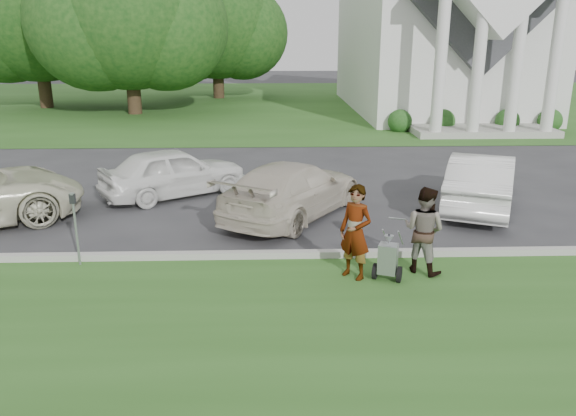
{
  "coord_description": "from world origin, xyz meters",
  "views": [
    {
      "loc": [
        -0.48,
        -9.86,
        4.29
      ],
      "look_at": [
        -0.16,
        0.0,
        1.22
      ],
      "focal_mm": 35.0,
      "sensor_mm": 36.0,
      "label": 1
    }
  ],
  "objects_px": {
    "person_right": "(424,231)",
    "car_d": "(481,181)",
    "person_left": "(355,233)",
    "car_c": "(293,189)",
    "tree_left": "(128,18)",
    "striping_cart": "(388,260)",
    "tree_far": "(35,8)",
    "car_b": "(174,172)",
    "parking_meter_near": "(75,220)",
    "tree_back": "(216,27)",
    "church": "(438,3)"
  },
  "relations": [
    {
      "from": "person_right",
      "to": "car_b",
      "type": "xyz_separation_m",
      "value": [
        -5.45,
        5.37,
        -0.14
      ]
    },
    {
      "from": "striping_cart",
      "to": "car_c",
      "type": "xyz_separation_m",
      "value": [
        -1.56,
        3.83,
        0.27
      ]
    },
    {
      "from": "person_right",
      "to": "car_c",
      "type": "bearing_deg",
      "value": -16.0
    },
    {
      "from": "church",
      "to": "tree_back",
      "type": "xyz_separation_m",
      "value": [
        -13.01,
        6.87,
        -1.21
      ]
    },
    {
      "from": "person_right",
      "to": "striping_cart",
      "type": "bearing_deg",
      "value": 67.37
    },
    {
      "from": "striping_cart",
      "to": "car_b",
      "type": "xyz_separation_m",
      "value": [
        -4.74,
        5.73,
        0.27
      ]
    },
    {
      "from": "church",
      "to": "car_d",
      "type": "relative_size",
      "value": 5.58
    },
    {
      "from": "church",
      "to": "person_left",
      "type": "bearing_deg",
      "value": -108.69
    },
    {
      "from": "tree_back",
      "to": "person_right",
      "type": "relative_size",
      "value": 5.86
    },
    {
      "from": "person_left",
      "to": "car_d",
      "type": "bearing_deg",
      "value": 90.03
    },
    {
      "from": "person_left",
      "to": "person_right",
      "type": "relative_size",
      "value": 1.06
    },
    {
      "from": "car_b",
      "to": "car_c",
      "type": "bearing_deg",
      "value": -153.36
    },
    {
      "from": "tree_far",
      "to": "car_d",
      "type": "relative_size",
      "value": 2.7
    },
    {
      "from": "tree_far",
      "to": "car_b",
      "type": "height_order",
      "value": "tree_far"
    },
    {
      "from": "person_left",
      "to": "car_b",
      "type": "bearing_deg",
      "value": 169.05
    },
    {
      "from": "church",
      "to": "person_right",
      "type": "xyz_separation_m",
      "value": [
        -6.66,
        -23.31,
        -5.12
      ]
    },
    {
      "from": "church",
      "to": "tree_far",
      "type": "bearing_deg",
      "value": 175.34
    },
    {
      "from": "tree_far",
      "to": "car_c",
      "type": "bearing_deg",
      "value": -57.04
    },
    {
      "from": "tree_left",
      "to": "car_c",
      "type": "xyz_separation_m",
      "value": [
        8.07,
        -18.71,
        -4.44
      ]
    },
    {
      "from": "car_b",
      "to": "car_d",
      "type": "distance_m",
      "value": 8.1
    },
    {
      "from": "striping_cart",
      "to": "parking_meter_near",
      "type": "height_order",
      "value": "parking_meter_near"
    },
    {
      "from": "person_left",
      "to": "person_right",
      "type": "xyz_separation_m",
      "value": [
        1.3,
        0.22,
        -0.05
      ]
    },
    {
      "from": "parking_meter_near",
      "to": "car_b",
      "type": "bearing_deg",
      "value": 77.49
    },
    {
      "from": "tree_far",
      "to": "car_b",
      "type": "relative_size",
      "value": 2.92
    },
    {
      "from": "tree_far",
      "to": "striping_cart",
      "type": "height_order",
      "value": "tree_far"
    },
    {
      "from": "tree_far",
      "to": "church",
      "type": "bearing_deg",
      "value": -4.66
    },
    {
      "from": "person_left",
      "to": "car_c",
      "type": "bearing_deg",
      "value": 147.26
    },
    {
      "from": "person_left",
      "to": "car_c",
      "type": "relative_size",
      "value": 0.37
    },
    {
      "from": "car_c",
      "to": "car_d",
      "type": "bearing_deg",
      "value": -141.98
    },
    {
      "from": "tree_back",
      "to": "car_c",
      "type": "bearing_deg",
      "value": -81.33
    },
    {
      "from": "person_right",
      "to": "car_b",
      "type": "distance_m",
      "value": 7.65
    },
    {
      "from": "car_c",
      "to": "car_d",
      "type": "xyz_separation_m",
      "value": [
        4.81,
        0.49,
        0.04
      ]
    },
    {
      "from": "tree_left",
      "to": "car_b",
      "type": "height_order",
      "value": "tree_left"
    },
    {
      "from": "car_d",
      "to": "tree_far",
      "type": "bearing_deg",
      "value": -25.05
    },
    {
      "from": "church",
      "to": "striping_cart",
      "type": "xyz_separation_m",
      "value": [
        -7.38,
        -23.67,
        -5.54
      ]
    },
    {
      "from": "tree_far",
      "to": "tree_left",
      "type": "bearing_deg",
      "value": -26.56
    },
    {
      "from": "church",
      "to": "tree_left",
      "type": "relative_size",
      "value": 2.27
    },
    {
      "from": "tree_far",
      "to": "parking_meter_near",
      "type": "xyz_separation_m",
      "value": [
        9.83,
        -24.66,
        -4.78
      ]
    },
    {
      "from": "car_b",
      "to": "car_d",
      "type": "xyz_separation_m",
      "value": [
        7.98,
        -1.4,
        0.03
      ]
    },
    {
      "from": "striping_cart",
      "to": "car_d",
      "type": "xyz_separation_m",
      "value": [
        3.24,
        4.33,
        0.31
      ]
    },
    {
      "from": "church",
      "to": "car_c",
      "type": "height_order",
      "value": "church"
    },
    {
      "from": "church",
      "to": "car_d",
      "type": "bearing_deg",
      "value": -102.06
    },
    {
      "from": "tree_left",
      "to": "striping_cart",
      "type": "bearing_deg",
      "value": -66.86
    },
    {
      "from": "car_b",
      "to": "person_left",
      "type": "bearing_deg",
      "value": -175.93
    },
    {
      "from": "tree_back",
      "to": "church",
      "type": "bearing_deg",
      "value": -27.85
    },
    {
      "from": "striping_cart",
      "to": "car_b",
      "type": "distance_m",
      "value": 7.44
    },
    {
      "from": "person_left",
      "to": "striping_cart",
      "type": "bearing_deg",
      "value": 29.16
    },
    {
      "from": "car_b",
      "to": "car_d",
      "type": "bearing_deg",
      "value": -132.48
    },
    {
      "from": "tree_far",
      "to": "person_right",
      "type": "relative_size",
      "value": 7.09
    },
    {
      "from": "person_right",
      "to": "car_d",
      "type": "bearing_deg",
      "value": -81.72
    }
  ]
}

